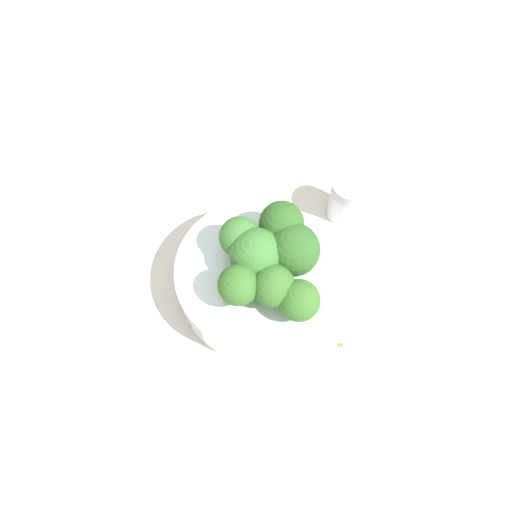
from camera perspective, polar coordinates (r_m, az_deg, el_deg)
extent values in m
plane|color=beige|center=(0.58, 0.00, -3.69)|extent=(3.00, 3.00, 0.00)
cylinder|color=silver|center=(0.55, 0.00, -2.62)|extent=(0.17, 0.17, 0.05)
cylinder|color=#84AD66|center=(0.52, 0.17, -1.36)|extent=(0.02, 0.02, 0.02)
sphere|color=#3D7533|center=(0.50, 0.17, -0.31)|extent=(0.06, 0.06, 0.06)
cylinder|color=#7A9E5B|center=(0.50, -1.96, -4.27)|extent=(0.02, 0.02, 0.03)
sphere|color=#386B28|center=(0.48, -2.03, -3.34)|extent=(0.04, 0.04, 0.04)
cylinder|color=#7A9E5B|center=(0.50, 1.92, -4.30)|extent=(0.01, 0.01, 0.03)
sphere|color=#386B28|center=(0.49, 1.99, -3.41)|extent=(0.04, 0.04, 0.04)
cylinder|color=#8EB770|center=(0.53, 2.82, 2.53)|extent=(0.02, 0.02, 0.03)
sphere|color=#2D5B23|center=(0.51, 2.94, 3.74)|extent=(0.05, 0.05, 0.05)
cylinder|color=#8EB770|center=(0.52, 4.11, -0.30)|extent=(0.03, 0.03, 0.02)
sphere|color=#2D5B23|center=(0.50, 4.26, 0.73)|extent=(0.06, 0.06, 0.06)
cylinder|color=#84AD66|center=(0.53, -1.79, 1.12)|extent=(0.02, 0.02, 0.03)
sphere|color=#3D7533|center=(0.51, -1.86, 2.16)|extent=(0.04, 0.04, 0.04)
cylinder|color=#8EB770|center=(0.50, 4.77, -5.81)|extent=(0.02, 0.02, 0.02)
sphere|color=#386B28|center=(0.49, 4.93, -5.07)|extent=(0.04, 0.04, 0.04)
cylinder|color=silver|center=(0.61, 10.16, 6.08)|extent=(0.04, 0.04, 0.05)
cylinder|color=#B7B7BC|center=(0.59, 10.63, 7.66)|extent=(0.04, 0.04, 0.01)
cube|color=olive|center=(0.62, 2.58, 4.72)|extent=(0.01, 0.01, 0.01)
cube|color=olive|center=(0.56, 9.72, -9.96)|extent=(0.00, 0.01, 0.01)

